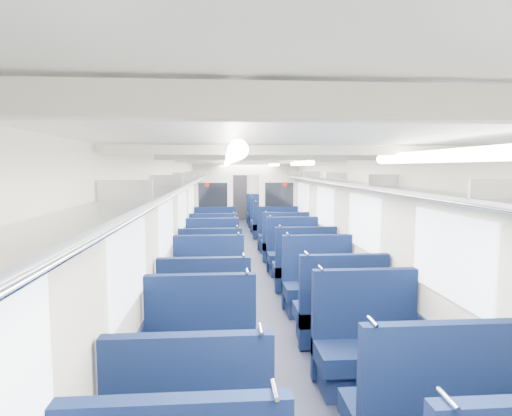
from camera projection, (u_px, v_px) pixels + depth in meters
floor at (253, 272)px, 8.92m from camera, size 2.80×18.00×0.01m
ceiling at (252, 160)px, 8.69m from camera, size 2.80×18.00×0.01m
wall_left at (185, 217)px, 8.70m from camera, size 0.02×18.00×2.35m
dado_left at (186, 257)px, 8.78m from camera, size 0.03×17.90×0.70m
wall_right at (319, 216)px, 8.91m from camera, size 0.02×18.00×2.35m
dado_right at (318, 255)px, 8.99m from camera, size 0.03×17.90×0.70m
wall_far at (238, 192)px, 17.74m from camera, size 2.80×0.02×2.35m
luggage_rack_left at (193, 179)px, 8.64m from camera, size 0.36×17.40×0.18m
luggage_rack_right at (310, 178)px, 8.82m from camera, size 0.36×17.40×0.18m
windows at (254, 207)px, 8.33m from camera, size 2.78×15.60×0.75m
ceiling_fittings at (253, 163)px, 8.44m from camera, size 2.70×16.06×0.11m
end_door at (238, 196)px, 17.69m from camera, size 0.75×0.06×2.00m
bulkhead at (246, 204)px, 11.22m from camera, size 2.80×0.10×2.35m
seat_6 at (200, 361)px, 4.02m from camera, size 1.08×0.60×1.20m
seat_7 at (368, 351)px, 4.23m from camera, size 1.08×0.60×1.20m
seat_8 at (205, 320)px, 5.08m from camera, size 1.08×0.60×1.20m
seat_9 at (340, 315)px, 5.25m from camera, size 1.08×0.60×1.20m
seat_10 at (209, 289)px, 6.38m from camera, size 1.08×0.60×1.20m
seat_11 at (319, 289)px, 6.41m from camera, size 1.08×0.60×1.20m
seat_12 at (211, 272)px, 7.40m from camera, size 1.08×0.60×1.20m
seat_13 at (304, 270)px, 7.58m from camera, size 1.08×0.60×1.20m
seat_14 at (213, 258)px, 8.54m from camera, size 1.08×0.60×1.20m
seat_15 at (293, 256)px, 8.75m from camera, size 1.08×0.60×1.20m
seat_16 at (214, 247)px, 9.72m from camera, size 1.08×0.60×1.20m
seat_17 at (285, 245)px, 9.97m from camera, size 1.08×0.60×1.20m
seat_18 at (215, 238)px, 10.99m from camera, size 1.08×0.60×1.20m
seat_19 at (278, 237)px, 11.11m from camera, size 1.08×0.60×1.20m
seat_20 at (216, 228)px, 12.84m from camera, size 1.08×0.60×1.20m
seat_21 at (270, 227)px, 13.12m from camera, size 1.08×0.60×1.20m
seat_22 at (217, 222)px, 14.17m from camera, size 1.08×0.60×1.20m
seat_23 at (267, 222)px, 14.11m from camera, size 1.08×0.60×1.20m
seat_24 at (217, 219)px, 15.09m from camera, size 1.08×0.60×1.20m
seat_25 at (263, 218)px, 15.42m from camera, size 1.08×0.60×1.20m
seat_26 at (218, 215)px, 16.26m from camera, size 1.08×0.60×1.20m
seat_27 at (261, 215)px, 16.42m from camera, size 1.08×0.60×1.20m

